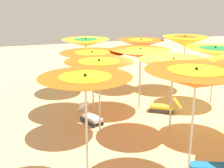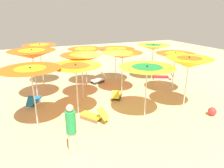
{
  "view_description": "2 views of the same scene",
  "coord_description": "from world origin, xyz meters",
  "px_view_note": "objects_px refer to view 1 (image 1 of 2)",
  "views": [
    {
      "loc": [
        8.43,
        -4.58,
        3.92
      ],
      "look_at": [
        -0.18,
        -1.54,
        1.3
      ],
      "focal_mm": 47.91,
      "sensor_mm": 36.0,
      "label": 1
    },
    {
      "loc": [
        3.61,
        9.26,
        4.11
      ],
      "look_at": [
        0.12,
        1.1,
        1.04
      ],
      "focal_mm": 32.76,
      "sensor_mm": 36.0,
      "label": 2
    }
  ],
  "objects_px": {
    "beach_umbrella_8": "(85,84)",
    "lounger_1": "(164,107)",
    "beach_umbrella_11": "(86,43)",
    "beach_umbrella_4": "(196,79)",
    "beach_umbrella_6": "(140,53)",
    "beach_umbrella_9": "(99,66)",
    "beach_umbrella_3": "(185,41)",
    "beach_umbrella_5": "(173,66)",
    "lounger_4": "(89,82)",
    "lounger_2": "(214,166)",
    "beach_umbrella_2": "(215,52)",
    "beach_umbrella_7": "(141,43)",
    "lounger_3": "(90,116)",
    "beach_umbrella_10": "(92,57)",
    "beach_ball": "(193,79)"
  },
  "relations": [
    {
      "from": "beach_umbrella_9",
      "to": "beach_umbrella_5",
      "type": "bearing_deg",
      "value": 68.95
    },
    {
      "from": "lounger_1",
      "to": "lounger_2",
      "type": "bearing_deg",
      "value": 112.02
    },
    {
      "from": "beach_umbrella_9",
      "to": "lounger_4",
      "type": "height_order",
      "value": "beach_umbrella_9"
    },
    {
      "from": "beach_umbrella_10",
      "to": "beach_ball",
      "type": "height_order",
      "value": "beach_umbrella_10"
    },
    {
      "from": "beach_umbrella_9",
      "to": "beach_umbrella_11",
      "type": "xyz_separation_m",
      "value": [
        -4.18,
        0.69,
        0.08
      ]
    },
    {
      "from": "beach_umbrella_6",
      "to": "beach_umbrella_4",
      "type": "bearing_deg",
      "value": -9.46
    },
    {
      "from": "beach_umbrella_3",
      "to": "beach_umbrella_9",
      "type": "xyz_separation_m",
      "value": [
        3.15,
        -4.87,
        -0.09
      ]
    },
    {
      "from": "beach_umbrella_3",
      "to": "beach_ball",
      "type": "height_order",
      "value": "beach_umbrella_3"
    },
    {
      "from": "beach_umbrella_11",
      "to": "lounger_2",
      "type": "distance_m",
      "value": 7.58
    },
    {
      "from": "lounger_1",
      "to": "lounger_2",
      "type": "distance_m",
      "value": 3.97
    },
    {
      "from": "lounger_2",
      "to": "lounger_3",
      "type": "bearing_deg",
      "value": -40.65
    },
    {
      "from": "beach_umbrella_4",
      "to": "beach_ball",
      "type": "height_order",
      "value": "beach_umbrella_4"
    },
    {
      "from": "beach_umbrella_4",
      "to": "lounger_4",
      "type": "height_order",
      "value": "beach_umbrella_4"
    },
    {
      "from": "beach_umbrella_8",
      "to": "beach_umbrella_10",
      "type": "distance_m",
      "value": 4.42
    },
    {
      "from": "beach_umbrella_4",
      "to": "lounger_1",
      "type": "relative_size",
      "value": 2.26
    },
    {
      "from": "beach_umbrella_6",
      "to": "lounger_4",
      "type": "distance_m",
      "value": 4.02
    },
    {
      "from": "beach_umbrella_11",
      "to": "beach_umbrella_8",
      "type": "bearing_deg",
      "value": -14.6
    },
    {
      "from": "beach_umbrella_9",
      "to": "lounger_1",
      "type": "height_order",
      "value": "beach_umbrella_9"
    },
    {
      "from": "beach_umbrella_4",
      "to": "beach_umbrella_11",
      "type": "relative_size",
      "value": 1.09
    },
    {
      "from": "beach_umbrella_7",
      "to": "beach_umbrella_9",
      "type": "height_order",
      "value": "beach_umbrella_9"
    },
    {
      "from": "beach_umbrella_7",
      "to": "beach_umbrella_10",
      "type": "distance_m",
      "value": 3.5
    },
    {
      "from": "beach_umbrella_2",
      "to": "lounger_2",
      "type": "relative_size",
      "value": 1.71
    },
    {
      "from": "beach_umbrella_3",
      "to": "beach_umbrella_5",
      "type": "height_order",
      "value": "beach_umbrella_3"
    },
    {
      "from": "beach_umbrella_6",
      "to": "lounger_4",
      "type": "bearing_deg",
      "value": -164.24
    },
    {
      "from": "beach_umbrella_8",
      "to": "beach_umbrella_6",
      "type": "bearing_deg",
      "value": 142.14
    },
    {
      "from": "beach_umbrella_8",
      "to": "lounger_1",
      "type": "xyz_separation_m",
      "value": [
        -3.21,
        3.67,
        -2.07
      ]
    },
    {
      "from": "beach_umbrella_8",
      "to": "beach_ball",
      "type": "xyz_separation_m",
      "value": [
        -6.18,
        6.92,
        -2.09
      ]
    },
    {
      "from": "beach_umbrella_9",
      "to": "beach_umbrella_10",
      "type": "height_order",
      "value": "beach_umbrella_9"
    },
    {
      "from": "beach_umbrella_3",
      "to": "beach_umbrella_10",
      "type": "relative_size",
      "value": 1.07
    },
    {
      "from": "beach_umbrella_11",
      "to": "lounger_4",
      "type": "height_order",
      "value": "beach_umbrella_11"
    },
    {
      "from": "beach_umbrella_6",
      "to": "lounger_2",
      "type": "relative_size",
      "value": 1.75
    },
    {
      "from": "beach_umbrella_10",
      "to": "lounger_4",
      "type": "bearing_deg",
      "value": 167.53
    },
    {
      "from": "beach_umbrella_6",
      "to": "lounger_1",
      "type": "distance_m",
      "value": 2.08
    },
    {
      "from": "lounger_1",
      "to": "beach_umbrella_5",
      "type": "bearing_deg",
      "value": 101.08
    },
    {
      "from": "beach_umbrella_5",
      "to": "lounger_2",
      "type": "relative_size",
      "value": 1.79
    },
    {
      "from": "beach_umbrella_4",
      "to": "beach_umbrella_6",
      "type": "xyz_separation_m",
      "value": [
        -4.33,
        0.72,
        -0.24
      ]
    },
    {
      "from": "beach_umbrella_4",
      "to": "beach_umbrella_5",
      "type": "distance_m",
      "value": 2.29
    },
    {
      "from": "beach_umbrella_10",
      "to": "beach_umbrella_11",
      "type": "height_order",
      "value": "beach_umbrella_11"
    },
    {
      "from": "beach_umbrella_6",
      "to": "beach_umbrella_9",
      "type": "height_order",
      "value": "beach_umbrella_6"
    },
    {
      "from": "beach_umbrella_3",
      "to": "beach_umbrella_8",
      "type": "relative_size",
      "value": 0.97
    },
    {
      "from": "beach_umbrella_11",
      "to": "lounger_1",
      "type": "xyz_separation_m",
      "value": [
        3.37,
        1.96,
        -1.92
      ]
    },
    {
      "from": "beach_umbrella_4",
      "to": "lounger_2",
      "type": "height_order",
      "value": "beach_umbrella_4"
    },
    {
      "from": "beach_umbrella_3",
      "to": "beach_umbrella_5",
      "type": "xyz_separation_m",
      "value": [
        3.91,
        -2.89,
        -0.07
      ]
    },
    {
      "from": "beach_umbrella_6",
      "to": "beach_ball",
      "type": "relative_size",
      "value": 6.4
    },
    {
      "from": "beach_umbrella_4",
      "to": "lounger_2",
      "type": "xyz_separation_m",
      "value": [
        0.16,
        0.57,
        -2.1
      ]
    },
    {
      "from": "beach_umbrella_8",
      "to": "beach_umbrella_11",
      "type": "xyz_separation_m",
      "value": [
        -6.58,
        1.71,
        -0.15
      ]
    },
    {
      "from": "beach_umbrella_7",
      "to": "lounger_2",
      "type": "distance_m",
      "value": 7.32
    },
    {
      "from": "beach_umbrella_10",
      "to": "beach_umbrella_11",
      "type": "bearing_deg",
      "value": 170.83
    },
    {
      "from": "beach_umbrella_8",
      "to": "lounger_1",
      "type": "height_order",
      "value": "beach_umbrella_8"
    },
    {
      "from": "beach_umbrella_2",
      "to": "lounger_4",
      "type": "distance_m",
      "value": 5.69
    }
  ]
}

